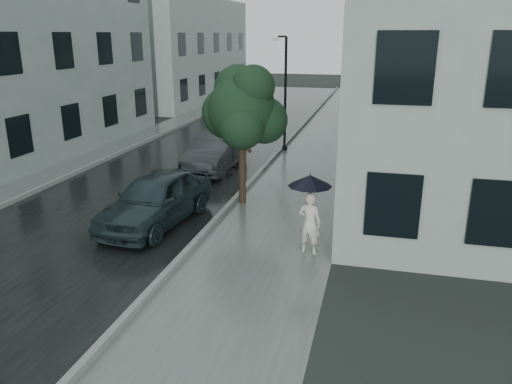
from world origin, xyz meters
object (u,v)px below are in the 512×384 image
(street_tree, at_px, (243,109))
(pedestrian, at_px, (309,223))
(car_near, at_px, (156,199))
(car_far, at_px, (215,152))
(lamp_post, at_px, (283,85))

(street_tree, bearing_deg, pedestrian, -52.13)
(pedestrian, relative_size, car_near, 0.36)
(car_far, bearing_deg, street_tree, -59.89)
(street_tree, height_order, lamp_post, lamp_post)
(car_near, height_order, car_far, car_near)
(street_tree, relative_size, car_near, 0.99)
(pedestrian, xyz_separation_m, car_far, (-4.87, 7.15, -0.08))
(pedestrian, distance_m, car_far, 8.65)
(pedestrian, relative_size, lamp_post, 0.30)
(lamp_post, relative_size, car_near, 1.18)
(car_near, bearing_deg, pedestrian, -5.60)
(lamp_post, distance_m, car_far, 5.16)
(pedestrian, distance_m, car_near, 4.67)
(car_far, bearing_deg, pedestrian, -56.28)
(street_tree, bearing_deg, car_far, 120.64)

